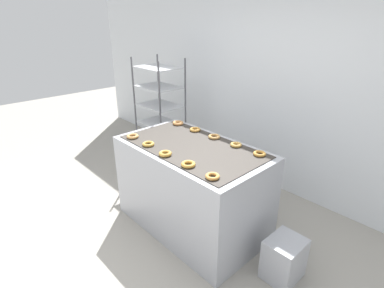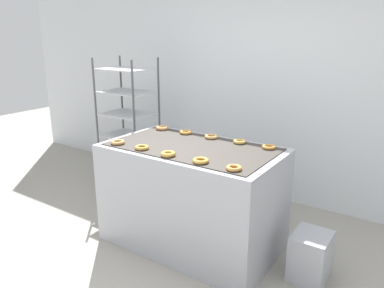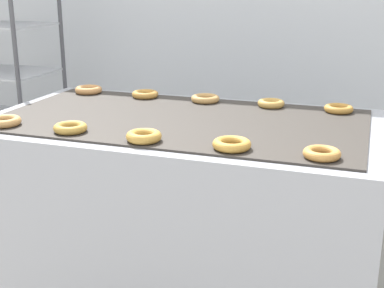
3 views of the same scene
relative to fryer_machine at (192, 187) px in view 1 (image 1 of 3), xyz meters
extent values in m
plane|color=#9E998E|center=(0.00, -0.70, -0.48)|extent=(14.00, 14.00, 0.00)
cube|color=silver|center=(0.00, 1.43, 0.92)|extent=(8.00, 0.05, 2.80)
cube|color=#A8AAB2|center=(0.00, 0.00, 0.00)|extent=(1.57, 0.90, 0.95)
cube|color=#38332D|center=(0.00, 0.00, 0.48)|extent=(1.44, 0.79, 0.01)
cube|color=#262628|center=(0.43, -0.41, 0.19)|extent=(0.12, 0.07, 0.10)
cylinder|color=#4C4C51|center=(-1.68, 0.42, 0.34)|extent=(0.02, 0.02, 1.64)
cylinder|color=#4C4C51|center=(-1.06, 0.42, 0.34)|extent=(0.02, 0.02, 1.64)
cylinder|color=#4C4C51|center=(-1.68, 0.87, 0.34)|extent=(0.02, 0.02, 1.64)
cylinder|color=#4C4C51|center=(-1.06, 0.87, 0.34)|extent=(0.02, 0.02, 1.64)
cube|color=#B7BABF|center=(-1.37, 0.64, -0.32)|extent=(0.62, 0.45, 0.01)
cube|color=#B7BABF|center=(-1.37, 0.64, -0.05)|extent=(0.62, 0.45, 0.01)
cube|color=#B7BABF|center=(-1.37, 0.64, 0.22)|extent=(0.62, 0.45, 0.01)
cube|color=#B7BABF|center=(-1.37, 0.64, 0.49)|extent=(0.62, 0.45, 0.01)
cube|color=#B7BABF|center=(-1.37, 0.64, 0.76)|extent=(0.62, 0.45, 0.01)
cube|color=#B7BABF|center=(-1.37, 0.64, 1.03)|extent=(0.62, 0.45, 0.01)
cube|color=#A8AAB2|center=(1.09, 0.09, -0.28)|extent=(0.28, 0.33, 0.39)
torus|color=tan|center=(-0.59, -0.31, 0.50)|extent=(0.13, 0.13, 0.03)
torus|color=#BD8E3B|center=(-0.31, -0.31, 0.50)|extent=(0.12, 0.12, 0.03)
torus|color=#C18E3A|center=(-0.01, -0.33, 0.50)|extent=(0.12, 0.12, 0.03)
torus|color=gold|center=(0.30, -0.32, 0.50)|extent=(0.13, 0.13, 0.03)
torus|color=#D38F42|center=(0.58, -0.32, 0.50)|extent=(0.12, 0.12, 0.03)
torus|color=tan|center=(-0.59, 0.32, 0.50)|extent=(0.13, 0.13, 0.03)
torus|color=#C1883A|center=(-0.29, 0.32, 0.50)|extent=(0.12, 0.12, 0.03)
torus|color=tan|center=(0.01, 0.32, 0.50)|extent=(0.13, 0.13, 0.03)
torus|color=gold|center=(0.31, 0.32, 0.50)|extent=(0.12, 0.12, 0.03)
torus|color=#C28738|center=(0.59, 0.31, 0.50)|extent=(0.12, 0.12, 0.03)
camera|label=1|loc=(2.01, -1.88, 1.68)|focal=28.00mm
camera|label=2|loc=(1.76, -2.61, 1.44)|focal=35.00mm
camera|label=3|loc=(0.71, -1.93, 1.01)|focal=50.00mm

